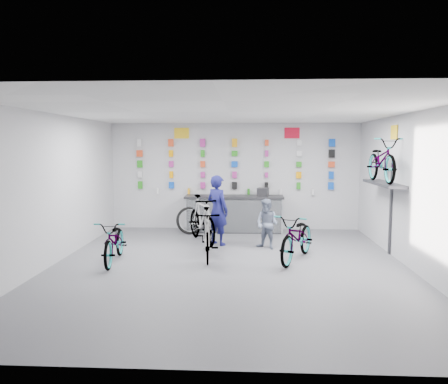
# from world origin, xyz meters

# --- Properties ---
(floor) EXTENTS (8.00, 8.00, 0.00)m
(floor) POSITION_xyz_m (0.00, 0.00, 0.00)
(floor) COLOR #58585D
(floor) RESTS_ON ground
(ceiling) EXTENTS (8.00, 8.00, 0.00)m
(ceiling) POSITION_xyz_m (0.00, 0.00, 3.00)
(ceiling) COLOR white
(ceiling) RESTS_ON wall_back
(wall_back) EXTENTS (7.00, 0.00, 7.00)m
(wall_back) POSITION_xyz_m (0.00, 4.00, 1.50)
(wall_back) COLOR silver
(wall_back) RESTS_ON floor
(wall_front) EXTENTS (7.00, 0.00, 7.00)m
(wall_front) POSITION_xyz_m (0.00, -4.00, 1.50)
(wall_front) COLOR silver
(wall_front) RESTS_ON floor
(wall_left) EXTENTS (0.00, 8.00, 8.00)m
(wall_left) POSITION_xyz_m (-3.50, 0.00, 1.50)
(wall_left) COLOR silver
(wall_left) RESTS_ON floor
(wall_right) EXTENTS (0.00, 8.00, 8.00)m
(wall_right) POSITION_xyz_m (3.50, 0.00, 1.50)
(wall_right) COLOR silver
(wall_right) RESTS_ON floor
(counter) EXTENTS (2.70, 0.66, 1.00)m
(counter) POSITION_xyz_m (0.00, 3.54, 0.49)
(counter) COLOR black
(counter) RESTS_ON floor
(merch_wall) EXTENTS (5.57, 0.08, 1.57)m
(merch_wall) POSITION_xyz_m (0.02, 3.93, 1.82)
(merch_wall) COLOR #258C19
(merch_wall) RESTS_ON wall_back
(wall_bracket) EXTENTS (0.39, 1.90, 2.00)m
(wall_bracket) POSITION_xyz_m (3.33, 1.20, 1.46)
(wall_bracket) COLOR #333338
(wall_bracket) RESTS_ON wall_right
(sign_left) EXTENTS (0.42, 0.02, 0.30)m
(sign_left) POSITION_xyz_m (-1.50, 3.98, 2.72)
(sign_left) COLOR yellow
(sign_left) RESTS_ON wall_back
(sign_right) EXTENTS (0.42, 0.02, 0.30)m
(sign_right) POSITION_xyz_m (1.60, 3.98, 2.72)
(sign_right) COLOR red
(sign_right) RESTS_ON wall_back
(sign_side) EXTENTS (0.02, 0.40, 0.30)m
(sign_side) POSITION_xyz_m (3.48, 1.20, 2.65)
(sign_side) COLOR yellow
(sign_side) RESTS_ON wall_right
(bike_left) EXTENTS (0.75, 1.74, 0.89)m
(bike_left) POSITION_xyz_m (-2.32, 0.20, 0.44)
(bike_left) COLOR gray
(bike_left) RESTS_ON floor
(bike_center) EXTENTS (0.69, 1.80, 1.06)m
(bike_center) POSITION_xyz_m (-0.48, 0.60, 0.53)
(bike_center) COLOR gray
(bike_center) RESTS_ON floor
(bike_right) EXTENTS (1.36, 1.99, 0.99)m
(bike_right) POSITION_xyz_m (1.40, 0.55, 0.49)
(bike_right) COLOR gray
(bike_right) RESTS_ON floor
(bike_service) EXTENTS (1.27, 1.99, 1.16)m
(bike_service) POSITION_xyz_m (-0.74, 2.12, 0.58)
(bike_service) COLOR gray
(bike_service) RESTS_ON floor
(bike_wall) EXTENTS (0.63, 1.80, 0.95)m
(bike_wall) POSITION_xyz_m (3.25, 1.20, 2.05)
(bike_wall) COLOR gray
(bike_wall) RESTS_ON wall_bracket
(clerk) EXTENTS (0.73, 0.69, 1.67)m
(clerk) POSITION_xyz_m (-0.35, 1.92, 0.84)
(clerk) COLOR #13134D
(clerk) RESTS_ON floor
(customer) EXTENTS (0.71, 0.67, 1.15)m
(customer) POSITION_xyz_m (0.82, 1.57, 0.58)
(customer) COLOR slate
(customer) RESTS_ON floor
(spare_wheel) EXTENTS (0.80, 0.46, 0.75)m
(spare_wheel) POSITION_xyz_m (-1.17, 3.17, 0.36)
(spare_wheel) COLOR black
(spare_wheel) RESTS_ON floor
(register) EXTENTS (0.34, 0.36, 0.22)m
(register) POSITION_xyz_m (0.79, 3.55, 1.11)
(register) COLOR black
(register) RESTS_ON counter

